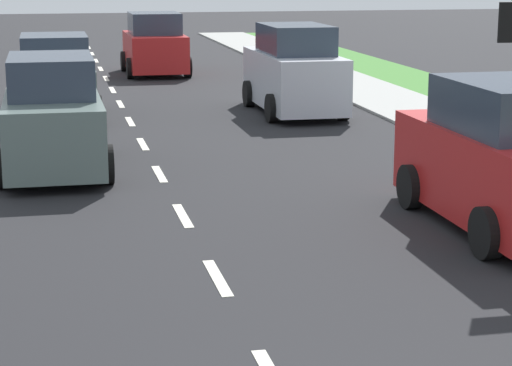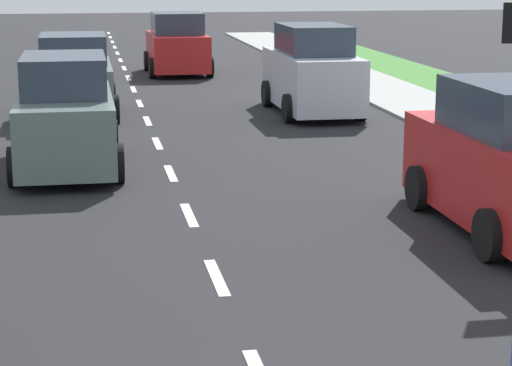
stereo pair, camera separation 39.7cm
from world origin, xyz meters
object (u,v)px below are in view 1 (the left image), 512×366
Objects in this scene: car_parked_far at (294,72)px; car_outgoing_far at (155,46)px; car_parked_curbside at (503,161)px; car_oncoming_second at (56,80)px; car_oncoming_lead at (53,118)px.

car_parked_far reaches higher than car_outgoing_far.
car_parked_curbside reaches higher than car_outgoing_far.
car_oncoming_second is 0.90× the size of car_parked_far.
car_parked_curbside is 13.07m from car_oncoming_second.
car_oncoming_second is at bearing 88.74° from car_oncoming_lead.
car_parked_curbside is 1.11× the size of car_oncoming_second.
car_oncoming_lead is 8.13m from car_parked_curbside.
car_parked_curbside is (6.11, -5.37, 0.02)m from car_oncoming_lead.
car_oncoming_lead is 8.28m from car_parked_far.
car_parked_curbside is 20.73m from car_outgoing_far.
car_oncoming_lead is at bearing -91.26° from car_oncoming_second.
car_oncoming_lead is at bearing -135.74° from car_parked_far.
car_parked_far is at bearing -4.75° from car_oncoming_second.
car_oncoming_lead is 0.97× the size of car_parked_curbside.
car_oncoming_lead is 15.60m from car_outgoing_far.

